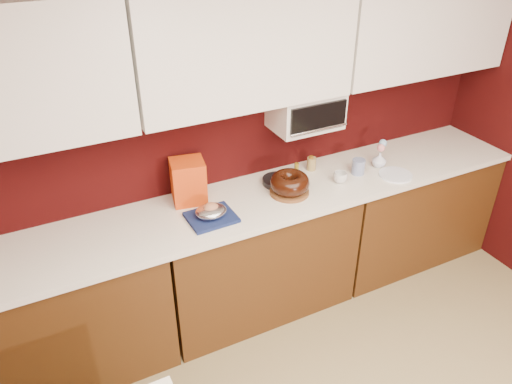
{
  "coord_description": "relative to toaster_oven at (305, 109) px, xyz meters",
  "views": [
    {
      "loc": [
        -1.22,
        -0.49,
        2.6
      ],
      "look_at": [
        -0.04,
        1.84,
        1.02
      ],
      "focal_mm": 35.0,
      "sensor_mm": 36.0,
      "label": 1
    }
  ],
  "objects": [
    {
      "name": "wall_back",
      "position": [
        -0.45,
        0.15,
        -0.12
      ],
      "size": [
        4.0,
        0.02,
        2.5
      ],
      "primitive_type": "cube",
      "color": "#310706",
      "rests_on": "floor"
    },
    {
      "name": "base_cabinet_left",
      "position": [
        -1.78,
        -0.17,
        -0.95
      ],
      "size": [
        1.31,
        0.58,
        0.86
      ],
      "primitive_type": "cube",
      "color": "#47280E",
      "rests_on": "floor"
    },
    {
      "name": "base_cabinet_center",
      "position": [
        -0.45,
        -0.17,
        -0.95
      ],
      "size": [
        1.31,
        0.58,
        0.86
      ],
      "primitive_type": "cube",
      "color": "#47280E",
      "rests_on": "floor"
    },
    {
      "name": "base_cabinet_right",
      "position": [
        0.88,
        -0.17,
        -0.95
      ],
      "size": [
        1.31,
        0.58,
        0.86
      ],
      "primitive_type": "cube",
      "color": "#47280E",
      "rests_on": "floor"
    },
    {
      "name": "countertop",
      "position": [
        -0.45,
        -0.17,
        -0.49
      ],
      "size": [
        4.0,
        0.62,
        0.04
      ],
      "primitive_type": "cube",
      "color": "white",
      "rests_on": "base_cabinet_center"
    },
    {
      "name": "upper_cabinet_center",
      "position": [
        -0.45,
        -0.02,
        0.48
      ],
      "size": [
        1.31,
        0.33,
        0.7
      ],
      "primitive_type": "cube",
      "color": "white",
      "rests_on": "wall_back"
    },
    {
      "name": "upper_cabinet_right",
      "position": [
        0.88,
        -0.02,
        0.48
      ],
      "size": [
        1.31,
        0.33,
        0.7
      ],
      "primitive_type": "cube",
      "color": "white",
      "rests_on": "wall_back"
    },
    {
      "name": "toaster_oven",
      "position": [
        0.0,
        0.0,
        0.0
      ],
      "size": [
        0.45,
        0.3,
        0.25
      ],
      "primitive_type": "cube",
      "color": "white",
      "rests_on": "upper_cabinet_center"
    },
    {
      "name": "toaster_oven_door",
      "position": [
        0.0,
        -0.16,
        0.0
      ],
      "size": [
        0.4,
        0.02,
        0.18
      ],
      "primitive_type": "cube",
      "color": "black",
      "rests_on": "toaster_oven"
    },
    {
      "name": "toaster_oven_handle",
      "position": [
        0.0,
        -0.18,
        -0.07
      ],
      "size": [
        0.42,
        0.02,
        0.02
      ],
      "primitive_type": "cylinder",
      "rotation": [
        0.0,
        1.57,
        0.0
      ],
      "color": "silver",
      "rests_on": "toaster_oven"
    },
    {
      "name": "cake_base",
      "position": [
        -0.22,
        -0.2,
        -0.46
      ],
      "size": [
        0.32,
        0.32,
        0.02
      ],
      "primitive_type": "cylinder",
      "rotation": [
        0.0,
        0.0,
        0.29
      ],
      "color": "brown",
      "rests_on": "countertop"
    },
    {
      "name": "bundt_cake",
      "position": [
        -0.22,
        -0.2,
        -0.4
      ],
      "size": [
        0.3,
        0.3,
        0.11
      ],
      "primitive_type": "torus",
      "rotation": [
        0.0,
        0.0,
        -0.19
      ],
      "color": "black",
      "rests_on": "cake_base"
    },
    {
      "name": "navy_towel",
      "position": [
        -0.79,
        -0.25,
        -0.46
      ],
      "size": [
        0.29,
        0.25,
        0.02
      ],
      "primitive_type": "cube",
      "rotation": [
        0.0,
        0.0,
        0.03
      ],
      "color": "navy",
      "rests_on": "countertop"
    },
    {
      "name": "foil_ham_nest",
      "position": [
        -0.79,
        -0.25,
        -0.42
      ],
      "size": [
        0.21,
        0.18,
        0.07
      ],
      "primitive_type": "ellipsoid",
      "rotation": [
        0.0,
        0.0,
        0.09
      ],
      "color": "silver",
      "rests_on": "navy_towel"
    },
    {
      "name": "roasted_ham",
      "position": [
        -0.79,
        -0.25,
        -0.4
      ],
      "size": [
        0.11,
        0.1,
        0.06
      ],
      "primitive_type": "ellipsoid",
      "rotation": [
        0.0,
        0.0,
        0.19
      ],
      "color": "tan",
      "rests_on": "foil_ham_nest"
    },
    {
      "name": "pandoro_box",
      "position": [
        -0.83,
        0.01,
        -0.33
      ],
      "size": [
        0.24,
        0.22,
        0.28
      ],
      "primitive_type": "cube",
      "rotation": [
        0.0,
        0.0,
        -0.19
      ],
      "color": "red",
      "rests_on": "countertop"
    },
    {
      "name": "dark_pan",
      "position": [
        -0.22,
        -0.05,
        -0.46
      ],
      "size": [
        0.24,
        0.24,
        0.04
      ],
      "primitive_type": "cylinder",
      "rotation": [
        0.0,
        0.0,
        0.15
      ],
      "color": "black",
      "rests_on": "countertop"
    },
    {
      "name": "coffee_mug",
      "position": [
        0.16,
        -0.23,
        -0.43
      ],
      "size": [
        0.11,
        0.11,
        0.09
      ],
      "primitive_type": "imported",
      "rotation": [
        0.0,
        0.0,
        0.58
      ],
      "color": "silver",
      "rests_on": "countertop"
    },
    {
      "name": "blue_jar",
      "position": [
        0.34,
        -0.18,
        -0.42
      ],
      "size": [
        0.11,
        0.11,
        0.11
      ],
      "primitive_type": "cylinder",
      "rotation": [
        0.0,
        0.0,
        -0.27
      ],
      "color": "navy",
      "rests_on": "countertop"
    },
    {
      "name": "flower_vase",
      "position": [
        0.54,
        -0.17,
        -0.41
      ],
      "size": [
        0.09,
        0.09,
        0.12
      ],
      "primitive_type": "imported",
      "rotation": [
        0.0,
        0.0,
        -0.1
      ],
      "color": "silver",
      "rests_on": "countertop"
    },
    {
      "name": "flower_pink",
      "position": [
        0.54,
        -0.17,
        -0.33
      ],
      "size": [
        0.05,
        0.05,
        0.05
      ],
      "primitive_type": "sphere",
      "color": "pink",
      "rests_on": "flower_vase"
    },
    {
      "name": "flower_blue",
      "position": [
        0.57,
        -0.15,
        -0.3
      ],
      "size": [
        0.06,
        0.06,
        0.06
      ],
      "primitive_type": "sphere",
      "color": "#84AED4",
      "rests_on": "flower_vase"
    },
    {
      "name": "china_plate",
      "position": [
        0.56,
        -0.33,
        -0.47
      ],
      "size": [
        0.26,
        0.26,
        0.01
      ],
      "primitive_type": "cylinder",
      "rotation": [
        0.0,
        0.0,
        -0.17
      ],
      "color": "white",
      "rests_on": "countertop"
    },
    {
      "name": "amber_bottle",
      "position": [
        -0.05,
        -0.01,
        -0.43
      ],
      "size": [
        0.04,
        0.04,
        0.09
      ],
      "primitive_type": "cylinder",
      "rotation": [
        0.0,
        0.0,
        0.3
      ],
      "color": "#7C6216",
      "rests_on": "countertop"
    },
    {
      "name": "paper_cup",
      "position": [
        0.08,
        0.01,
        -0.43
      ],
      "size": [
        0.08,
        0.08,
        0.09
      ],
      "primitive_type": "cylinder",
      "rotation": [
        0.0,
        0.0,
        -0.37
      ],
      "color": "olive",
      "rests_on": "countertop"
    },
    {
      "name": "amber_bottle_tall",
      "position": [
        0.07,
        0.01,
        -0.42
      ],
      "size": [
        0.04,
        0.04,
        0.11
      ],
      "primitive_type": "cylinder",
      "rotation": [
        0.0,
        0.0,
        -0.35
      ],
      "color": "brown",
      "rests_on": "countertop"
    }
  ]
}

